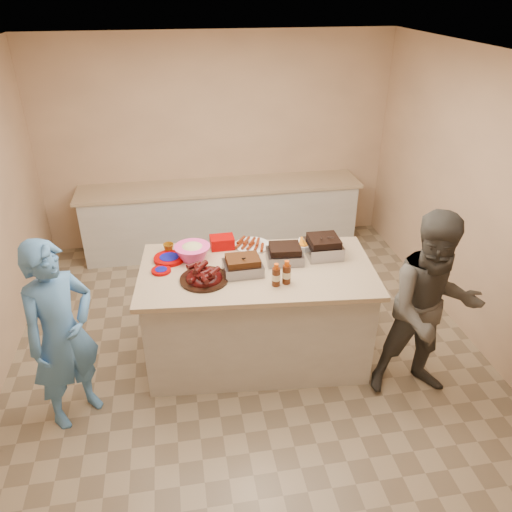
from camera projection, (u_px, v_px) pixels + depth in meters
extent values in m
cube|color=#47230F|center=(243.00, 273.00, 4.32)|extent=(0.34, 0.26, 0.10)
cube|color=black|center=(284.00, 261.00, 4.50)|extent=(0.34, 0.29, 0.10)
cube|color=gray|center=(323.00, 255.00, 4.60)|extent=(0.32, 0.32, 0.13)
cylinder|color=silver|center=(252.00, 246.00, 4.75)|extent=(0.44, 0.44, 0.06)
cube|color=orange|center=(313.00, 249.00, 4.71)|extent=(0.33, 0.29, 0.07)
cylinder|color=#431C0B|center=(276.00, 285.00, 4.15)|extent=(0.07, 0.07, 0.20)
cylinder|color=#431C0B|center=(286.00, 283.00, 4.18)|extent=(0.08, 0.08, 0.21)
cylinder|color=#E6B902|center=(229.00, 266.00, 4.43)|extent=(0.04, 0.04, 0.11)
imported|color=silver|center=(252.00, 260.00, 4.52)|extent=(0.13, 0.05, 0.12)
cylinder|color=#900000|center=(169.00, 260.00, 4.51)|extent=(0.30, 0.30, 0.03)
cylinder|color=#900000|center=(161.00, 272.00, 4.34)|extent=(0.18, 0.18, 0.02)
imported|color=#86520C|center=(169.00, 252.00, 4.64)|extent=(0.11, 0.10, 0.10)
cube|color=#900000|center=(222.00, 247.00, 4.73)|extent=(0.23, 0.17, 0.11)
imported|color=#4C85C7|center=(80.00, 411.00, 4.23)|extent=(1.52, 1.61, 0.39)
imported|color=#52504A|center=(415.00, 387.00, 4.48)|extent=(1.01, 1.78, 0.64)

